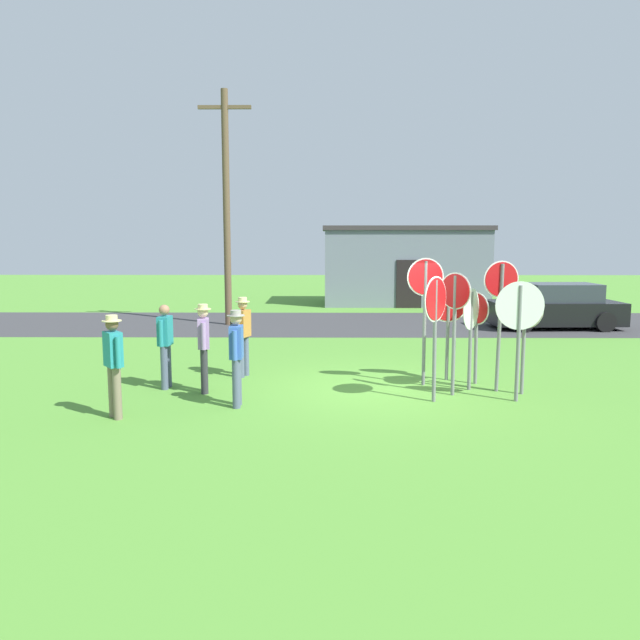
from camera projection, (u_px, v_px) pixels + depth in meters
ground_plane at (378, 390)px, 12.18m from camera, size 80.00×80.00×0.00m
street_asphalt at (355, 323)px, 21.83m from camera, size 60.00×6.40×0.01m
building_background at (404, 265)px, 28.37m from camera, size 7.52×3.85×3.58m
utility_pole at (226, 204)px, 21.01m from camera, size 1.80×0.24×7.99m
parked_car_on_street at (556, 308)px, 20.60m from camera, size 4.35×2.12×1.51m
stop_sign_leaning_left at (455, 313)px, 11.57m from camera, size 0.48×0.52×2.36m
stop_sign_rear_right at (476, 323)px, 12.53m from camera, size 0.35×0.59×1.90m
stop_sign_nearest at (435, 316)px, 11.10m from camera, size 0.52×0.68×2.32m
stop_sign_far_back at (448, 312)px, 12.84m from camera, size 0.87×0.11×2.12m
stop_sign_center_cluster at (519, 319)px, 11.13m from camera, size 0.89×0.07×2.22m
stop_sign_rear_left at (524, 324)px, 11.68m from camera, size 0.54×0.50×2.01m
stop_sign_low_front at (500, 304)px, 11.81m from camera, size 0.71×0.17×2.57m
stop_sign_leaning_right at (471, 321)px, 12.01m from camera, size 0.47×0.68×2.02m
stop_sign_tallest at (425, 299)px, 12.34m from camera, size 0.76×0.14×2.61m
person_near_signs at (204, 343)px, 11.84m from camera, size 0.32×0.56×1.74m
person_in_blue at (236, 352)px, 10.84m from camera, size 0.32×0.57×1.74m
person_holding_notes at (165, 342)px, 12.19m from camera, size 0.24×0.57×1.69m
person_with_sunhat at (242, 331)px, 13.25m from camera, size 0.43×0.54×1.74m
person_in_teal at (113, 360)px, 10.14m from camera, size 0.40×0.46×1.74m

